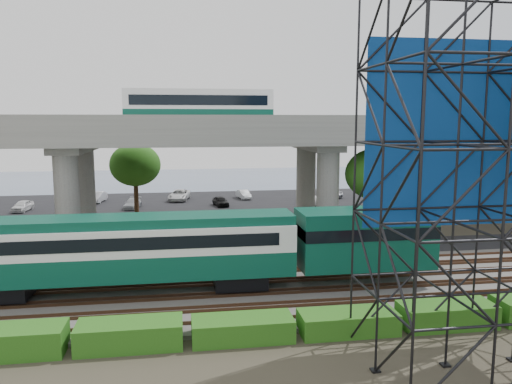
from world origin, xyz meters
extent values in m
plane|color=#474233|center=(0.00, 0.00, 0.00)|extent=(140.00, 140.00, 0.00)
cube|color=slate|center=(0.00, 2.00, 0.10)|extent=(90.00, 12.00, 0.20)
cube|color=black|center=(0.00, 10.50, 0.04)|extent=(90.00, 5.00, 0.08)
cube|color=black|center=(0.00, 34.00, 0.04)|extent=(90.00, 18.00, 0.08)
cube|color=#475A75|center=(0.00, 56.00, 0.01)|extent=(140.00, 40.00, 0.03)
cube|color=#472D1E|center=(0.00, -2.72, 0.28)|extent=(90.00, 0.08, 0.16)
cube|color=#472D1E|center=(0.00, -1.28, 0.28)|extent=(90.00, 0.08, 0.16)
cube|color=#472D1E|center=(0.00, -0.72, 0.28)|extent=(90.00, 0.08, 0.16)
cube|color=#472D1E|center=(0.00, 0.72, 0.28)|extent=(90.00, 0.08, 0.16)
cube|color=#472D1E|center=(0.00, 1.28, 0.28)|extent=(90.00, 0.08, 0.16)
cube|color=#472D1E|center=(0.00, 2.72, 0.28)|extent=(90.00, 0.08, 0.16)
cube|color=#472D1E|center=(0.00, 3.28, 0.28)|extent=(90.00, 0.08, 0.16)
cube|color=#472D1E|center=(0.00, 4.72, 0.28)|extent=(90.00, 0.08, 0.16)
cube|color=#472D1E|center=(0.00, 5.28, 0.28)|extent=(90.00, 0.08, 0.16)
cube|color=#472D1E|center=(0.00, 6.72, 0.28)|extent=(90.00, 0.08, 0.16)
cube|color=black|center=(-11.35, 2.00, 0.81)|extent=(3.00, 2.20, 0.90)
cube|color=black|center=(1.65, 2.00, 0.81)|extent=(3.00, 2.20, 0.90)
cube|color=#0A4736|center=(-4.85, 2.00, 1.96)|extent=(19.00, 3.00, 1.40)
cube|color=white|center=(-4.85, 2.00, 3.41)|extent=(19.00, 3.00, 1.50)
cube|color=#0A4736|center=(-4.85, 2.00, 4.41)|extent=(19.00, 2.60, 0.50)
cube|color=black|center=(-3.85, 2.00, 3.46)|extent=(15.00, 3.06, 0.70)
cube|color=#0A4736|center=(9.15, 2.00, 2.96)|extent=(8.00, 3.00, 3.40)
cube|color=#9E9B93|center=(0.00, 16.00, 8.60)|extent=(80.00, 12.00, 1.20)
cube|color=#9E9B93|center=(0.00, 10.25, 9.75)|extent=(80.00, 0.50, 1.10)
cube|color=#9E9B93|center=(0.00, 21.75, 9.75)|extent=(80.00, 0.50, 1.10)
cylinder|color=#9E9B93|center=(-10.00, 12.50, 4.00)|extent=(1.80, 1.80, 8.00)
cylinder|color=#9E9B93|center=(-10.00, 19.50, 4.00)|extent=(1.80, 1.80, 8.00)
cube|color=#9E9B93|center=(-10.00, 16.00, 7.70)|extent=(2.40, 9.00, 0.60)
cylinder|color=#9E9B93|center=(10.00, 12.50, 4.00)|extent=(1.80, 1.80, 8.00)
cylinder|color=#9E9B93|center=(10.00, 19.50, 4.00)|extent=(1.80, 1.80, 8.00)
cube|color=#9E9B93|center=(10.00, 16.00, 7.70)|extent=(2.40, 9.00, 0.60)
cylinder|color=#9E9B93|center=(28.00, 19.50, 4.00)|extent=(1.80, 1.80, 8.00)
cube|color=#9E9B93|center=(28.00, 16.00, 7.70)|extent=(2.40, 9.00, 0.60)
cube|color=black|center=(-0.02, 16.00, 9.55)|extent=(12.00, 2.50, 0.70)
cube|color=#0A4736|center=(-0.02, 16.00, 10.35)|extent=(12.00, 2.50, 0.90)
cube|color=white|center=(-0.02, 16.00, 11.45)|extent=(12.00, 2.50, 1.30)
cube|color=black|center=(-0.02, 16.00, 11.50)|extent=(11.00, 2.56, 0.80)
cube|color=white|center=(-0.02, 16.00, 12.25)|extent=(12.00, 2.40, 0.30)
cube|color=navy|center=(10.37, -4.95, 9.30)|extent=(8.10, 0.08, 8.25)
cube|color=black|center=(10.37, -8.00, 0.04)|extent=(9.36, 6.36, 0.08)
cube|color=#235814|center=(-9.00, -4.30, 0.60)|extent=(4.60, 1.80, 1.20)
cube|color=#235814|center=(-4.00, -4.30, 0.58)|extent=(4.60, 1.80, 1.15)
cube|color=#235814|center=(1.00, -4.30, 0.52)|extent=(4.60, 1.80, 1.03)
cube|color=#235814|center=(6.00, -4.30, 0.51)|extent=(4.60, 1.80, 1.01)
cube|color=#235814|center=(11.00, -4.30, 0.56)|extent=(4.60, 1.80, 1.12)
cylinder|color=#382314|center=(14.00, 12.50, 2.40)|extent=(0.44, 0.44, 4.80)
ellipsoid|color=#235814|center=(14.00, 12.50, 5.60)|extent=(4.94, 4.94, 4.18)
cylinder|color=#382314|center=(-6.00, 24.00, 2.40)|extent=(0.44, 0.44, 4.80)
ellipsoid|color=#235814|center=(-6.00, 24.00, 5.60)|extent=(4.94, 4.94, 4.18)
imported|color=black|center=(-4.20, 9.71, 0.87)|extent=(6.25, 4.67, 1.58)
imported|color=silver|center=(-18.75, 31.00, 0.67)|extent=(1.82, 3.60, 1.18)
imported|color=#ADAFB5|center=(-11.60, 36.00, 0.70)|extent=(1.88, 3.91, 1.23)
imported|color=#9A9DA1|center=(-7.03, 31.00, 0.63)|extent=(1.90, 3.91, 1.10)
imported|color=silver|center=(-1.83, 36.00, 0.73)|extent=(2.99, 5.02, 1.31)
imported|color=black|center=(2.88, 31.00, 0.64)|extent=(1.96, 3.48, 1.12)
imported|color=#ADB1B5|center=(6.20, 36.00, 0.63)|extent=(1.74, 3.47, 1.09)
imported|color=silver|center=(13.52, 31.00, 0.69)|extent=(1.86, 4.24, 1.21)
imported|color=#A9ABB1|center=(17.46, 36.00, 0.73)|extent=(2.69, 4.89, 1.30)
camera|label=1|loc=(-1.65, -25.72, 9.94)|focal=35.00mm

